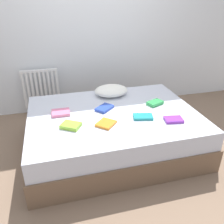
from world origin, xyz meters
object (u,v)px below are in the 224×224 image
(textbook_pink, at_px, (61,113))
(textbook_lime, at_px, (71,126))
(textbook_teal, at_px, (143,117))
(bed, at_px, (113,131))
(radiator, at_px, (41,88))
(pillow, at_px, (111,91))
(textbook_blue, at_px, (104,108))
(textbook_green, at_px, (155,103))
(textbook_orange, at_px, (106,124))
(textbook_purple, at_px, (174,120))

(textbook_pink, relative_size, textbook_lime, 1.06)
(textbook_teal, bearing_deg, textbook_lime, -166.83)
(bed, distance_m, radiator, 1.47)
(bed, bearing_deg, pillow, 77.89)
(bed, relative_size, textbook_blue, 9.27)
(pillow, xyz_separation_m, textbook_green, (0.46, -0.43, -0.05))
(pillow, distance_m, textbook_orange, 0.81)
(textbook_orange, xyz_separation_m, textbook_purple, (0.74, -0.11, 0.00))
(textbook_orange, relative_size, textbook_lime, 0.97)
(textbook_blue, relative_size, textbook_lime, 1.10)
(textbook_green, xyz_separation_m, textbook_pink, (-1.17, 0.04, -0.00))
(radiator, xyz_separation_m, textbook_pink, (0.23, -1.08, 0.08))
(bed, relative_size, textbook_teal, 9.25)
(bed, distance_m, textbook_lime, 0.62)
(bed, xyz_separation_m, textbook_orange, (-0.15, -0.26, 0.27))
(textbook_green, relative_size, textbook_pink, 0.94)
(textbook_lime, relative_size, textbook_purple, 1.00)
(radiator, height_order, textbook_blue, radiator)
(radiator, height_order, textbook_pink, radiator)
(textbook_blue, bearing_deg, pillow, 22.85)
(textbook_orange, relative_size, textbook_teal, 0.87)
(textbook_blue, height_order, textbook_purple, textbook_blue)
(radiator, relative_size, textbook_orange, 3.16)
(textbook_pink, bearing_deg, textbook_blue, -0.60)
(pillow, height_order, textbook_purple, pillow)
(textbook_lime, bearing_deg, pillow, 81.54)
(radiator, xyz_separation_m, textbook_purple, (1.43, -1.57, 0.08))
(bed, xyz_separation_m, textbook_pink, (-0.60, 0.12, 0.27))
(bed, relative_size, textbook_lime, 10.23)
(textbook_orange, xyz_separation_m, textbook_teal, (0.44, 0.04, 0.00))
(textbook_orange, bearing_deg, bed, 13.76)
(textbook_orange, bearing_deg, textbook_lime, 126.76)
(pillow, relative_size, textbook_lime, 2.30)
(textbook_blue, bearing_deg, textbook_lime, 174.18)
(pillow, height_order, textbook_blue, pillow)
(textbook_blue, distance_m, textbook_teal, 0.49)
(bed, height_order, pillow, pillow)
(radiator, xyz_separation_m, textbook_blue, (0.75, -1.10, 0.08))
(pillow, xyz_separation_m, textbook_blue, (-0.19, -0.40, -0.05))
(bed, height_order, textbook_green, textbook_green)
(textbook_purple, bearing_deg, textbook_blue, 154.38)
(textbook_purple, bearing_deg, bed, 157.65)
(textbook_pink, bearing_deg, radiator, 103.30)
(radiator, xyz_separation_m, textbook_lime, (0.32, -1.42, 0.09))
(bed, height_order, textbook_teal, textbook_teal)
(pillow, bearing_deg, textbook_green, -43.02)
(radiator, relative_size, textbook_blue, 2.76)
(textbook_orange, distance_m, textbook_lime, 0.37)
(textbook_green, bearing_deg, bed, 165.58)
(radiator, relative_size, textbook_lime, 3.05)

